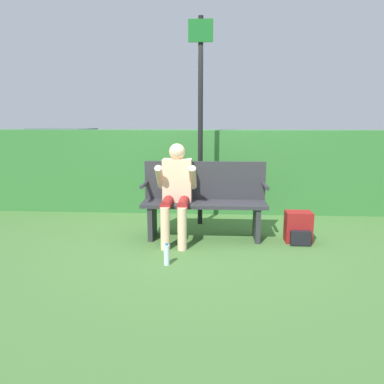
{
  "coord_description": "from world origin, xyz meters",
  "views": [
    {
      "loc": [
        0.12,
        -4.66,
        1.54
      ],
      "look_at": [
        -0.15,
        -0.1,
        0.63
      ],
      "focal_mm": 35.0,
      "sensor_mm": 36.0,
      "label": 1
    }
  ],
  "objects_px": {
    "person_seated": "(176,188)",
    "backpack": "(298,228)",
    "park_bench": "(204,200)",
    "water_bottle": "(167,255)",
    "parked_car": "(63,144)",
    "signpost": "(200,112)"
  },
  "relations": [
    {
      "from": "park_bench",
      "to": "person_seated",
      "type": "height_order",
      "value": "person_seated"
    },
    {
      "from": "park_bench",
      "to": "parked_car",
      "type": "bearing_deg",
      "value": 121.16
    },
    {
      "from": "person_seated",
      "to": "signpost",
      "type": "height_order",
      "value": "signpost"
    },
    {
      "from": "park_bench",
      "to": "backpack",
      "type": "bearing_deg",
      "value": -7.03
    },
    {
      "from": "park_bench",
      "to": "backpack",
      "type": "height_order",
      "value": "park_bench"
    },
    {
      "from": "backpack",
      "to": "signpost",
      "type": "relative_size",
      "value": 0.13
    },
    {
      "from": "person_seated",
      "to": "water_bottle",
      "type": "height_order",
      "value": "person_seated"
    },
    {
      "from": "person_seated",
      "to": "parked_car",
      "type": "xyz_separation_m",
      "value": [
        -5.35,
        9.58,
        -0.12
      ]
    },
    {
      "from": "person_seated",
      "to": "backpack",
      "type": "distance_m",
      "value": 1.61
    },
    {
      "from": "parked_car",
      "to": "park_bench",
      "type": "bearing_deg",
      "value": -48.24
    },
    {
      "from": "water_bottle",
      "to": "parked_car",
      "type": "xyz_separation_m",
      "value": [
        -5.33,
        10.42,
        0.44
      ]
    },
    {
      "from": "park_bench",
      "to": "signpost",
      "type": "relative_size",
      "value": 0.55
    },
    {
      "from": "person_seated",
      "to": "backpack",
      "type": "height_order",
      "value": "person_seated"
    },
    {
      "from": "water_bottle",
      "to": "park_bench",
      "type": "bearing_deg",
      "value": 69.45
    },
    {
      "from": "signpost",
      "to": "parked_car",
      "type": "xyz_separation_m",
      "value": [
        -5.62,
        8.81,
        -1.06
      ]
    },
    {
      "from": "backpack",
      "to": "parked_car",
      "type": "xyz_separation_m",
      "value": [
        -6.89,
        9.57,
        0.37
      ]
    },
    {
      "from": "park_bench",
      "to": "water_bottle",
      "type": "relative_size",
      "value": 6.64
    },
    {
      "from": "park_bench",
      "to": "backpack",
      "type": "relative_size",
      "value": 4.08
    },
    {
      "from": "backpack",
      "to": "signpost",
      "type": "distance_m",
      "value": 2.06
    },
    {
      "from": "backpack",
      "to": "water_bottle",
      "type": "height_order",
      "value": "backpack"
    },
    {
      "from": "person_seated",
      "to": "backpack",
      "type": "bearing_deg",
      "value": 0.16
    },
    {
      "from": "signpost",
      "to": "parked_car",
      "type": "distance_m",
      "value": 10.5
    }
  ]
}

